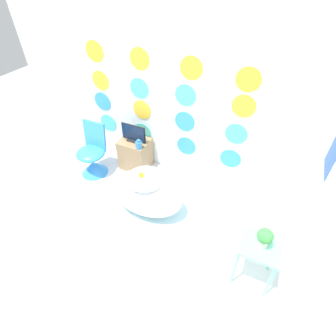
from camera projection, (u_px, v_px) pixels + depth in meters
name	position (u px, v px, depth m)	size (l,w,h in m)	color
ground_plane	(102.00, 248.00, 3.27)	(12.00, 12.00, 0.00)	silver
wall_back_dotted	(164.00, 94.00, 3.68)	(5.17, 0.05, 2.60)	white
wall_right	(330.00, 176.00, 2.36)	(0.06, 2.79, 2.60)	silver
rug	(145.00, 215.00, 3.67)	(1.34, 0.81, 0.01)	silver
bathtub	(147.00, 193.00, 3.58)	(1.03, 0.62, 0.59)	white
rubber_duck	(141.00, 175.00, 3.37)	(0.07, 0.08, 0.08)	yellow
chair	(93.00, 159.00, 4.20)	(0.46, 0.46, 0.86)	#338CE0
tv_cabinet	(136.00, 154.00, 4.31)	(0.46, 0.39, 0.52)	#8E704C
tv	(134.00, 134.00, 4.06)	(0.41, 0.12, 0.29)	black
vase	(139.00, 145.00, 3.96)	(0.10, 0.10, 0.15)	#2D72B7
side_table	(259.00, 252.00, 2.70)	(0.41, 0.39, 0.60)	#72D8B7
potted_plant_left	(265.00, 237.00, 2.53)	(0.16, 0.16, 0.24)	beige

